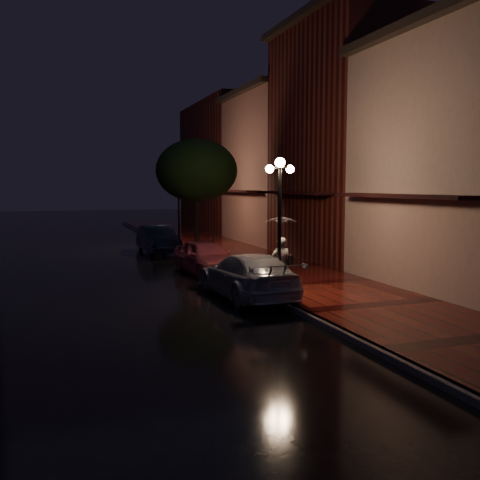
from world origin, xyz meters
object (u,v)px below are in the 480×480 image
object	(u,v)px
woman_with_umbrella	(281,241)
pink_car	(206,257)
silver_car	(247,275)
streetlamp_far	(179,203)
street_tree	(197,172)
navy_car	(158,239)
parking_meter	(213,247)
streetlamp_near	(280,217)

from	to	relation	value
woman_with_umbrella	pink_car	bearing A→B (deg)	-63.76
pink_car	silver_car	xyz separation A→B (m)	(0.00, -4.83, 0.01)
streetlamp_far	street_tree	bearing A→B (deg)	-85.09
navy_car	woman_with_umbrella	distance (m)	12.31
navy_car	parking_meter	world-z (taller)	navy_car
silver_car	woman_with_umbrella	xyz separation A→B (m)	(1.20, 0.05, 1.05)
streetlamp_near	navy_car	xyz separation A→B (m)	(-1.49, 12.56, -1.87)
street_tree	silver_car	world-z (taller)	street_tree
woman_with_umbrella	street_tree	bearing A→B (deg)	-77.91
pink_car	street_tree	bearing A→B (deg)	71.82
woman_with_umbrella	navy_car	bearing A→B (deg)	-69.73
streetlamp_near	silver_car	xyz separation A→B (m)	(-0.95, 0.37, -1.89)
streetlamp_far	navy_car	world-z (taller)	streetlamp_far
streetlamp_near	pink_car	world-z (taller)	streetlamp_near
navy_car	silver_car	world-z (taller)	navy_car
navy_car	streetlamp_far	bearing A→B (deg)	41.89
navy_car	woman_with_umbrella	bearing A→B (deg)	-84.12
streetlamp_near	parking_meter	size ratio (longest dim) A/B	3.40
streetlamp_far	parking_meter	xyz separation A→B (m)	(-0.20, -7.35, -1.68)
navy_car	woman_with_umbrella	size ratio (longest dim) A/B	1.82
streetlamp_near	navy_car	bearing A→B (deg)	96.75
street_tree	pink_car	xyz separation A→B (m)	(-1.21, -5.79, -3.54)
pink_car	woman_with_umbrella	world-z (taller)	woman_with_umbrella
streetlamp_near	street_tree	size ratio (longest dim) A/B	0.74
navy_car	streetlamp_near	bearing A→B (deg)	-85.52
streetlamp_near	streetlamp_far	size ratio (longest dim) A/B	1.00
streetlamp_far	streetlamp_near	bearing A→B (deg)	-90.00
streetlamp_near	woman_with_umbrella	distance (m)	0.97
streetlamp_far	navy_car	bearing A→B (deg)	-135.84
silver_car	parking_meter	world-z (taller)	silver_car
streetlamp_far	woman_with_umbrella	size ratio (longest dim) A/B	1.76
streetlamp_far	navy_car	size ratio (longest dim) A/B	0.97
silver_car	streetlamp_near	bearing A→B (deg)	156.87
streetlamp_far	navy_car	distance (m)	2.79
pink_car	streetlamp_far	bearing A→B (deg)	77.45
woman_with_umbrella	streetlamp_far	bearing A→B (deg)	-76.81
woman_with_umbrella	streetlamp_near	bearing A→B (deg)	70.68
pink_car	parking_meter	xyz separation A→B (m)	(0.75, 1.45, 0.21)
street_tree	navy_car	bearing A→B (deg)	138.07
pink_car	navy_car	world-z (taller)	navy_car
pink_car	woman_with_umbrella	distance (m)	5.05
pink_car	parking_meter	world-z (taller)	parking_meter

